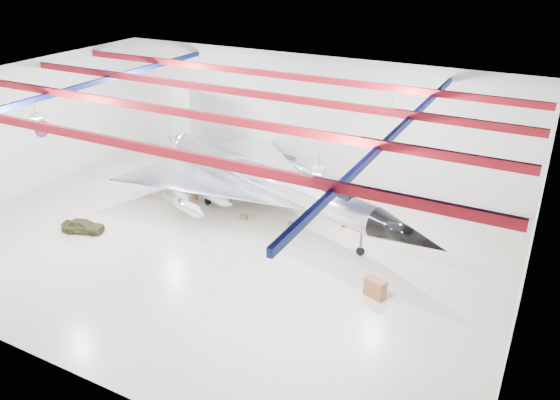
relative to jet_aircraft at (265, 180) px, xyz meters
The scene contains 17 objects.
floor 6.38m from the jet_aircraft, 93.67° to the right, with size 40.00×40.00×0.00m, color #B7AE91.
wall_back 9.65m from the jet_aircraft, 92.30° to the left, with size 40.00×40.00×0.00m, color silver.
wall_left 21.36m from the jet_aircraft, 164.18° to the right, with size 30.00×30.00×0.00m, color silver.
wall_right 20.65m from the jet_aircraft, 16.39° to the right, with size 30.00×30.00×0.00m, color silver.
ceiling 10.13m from the jet_aircraft, 93.67° to the right, with size 40.00×40.00×0.00m, color #0A0F38.
ceiling_structure 9.58m from the jet_aircraft, 93.67° to the right, with size 39.50×29.50×1.08m.
wall_roundel 20.79m from the jet_aircraft, 169.47° to the right, with size 1.50×1.50×0.10m, color #B21414.
jet_aircraft is the anchor object (origin of this frame).
jeep 14.32m from the jet_aircraft, 137.55° to the right, with size 1.26×3.14×1.07m, color #3D3D1E.
desk 13.95m from the jet_aircraft, 31.81° to the right, with size 1.33×0.67×1.22m, color brown.
crate_ply 7.01m from the jet_aircraft, behind, with size 0.46×0.36×0.32m, color olive.
toolbox_red 5.05m from the jet_aircraft, 153.91° to the left, with size 0.50×0.40×0.35m, color maroon.
engine_drum 4.21m from the jet_aircraft, 26.65° to the right, with size 0.42×0.42×0.38m, color #59595B.
parts_bin 4.15m from the jet_aircraft, 33.78° to the left, with size 0.55×0.44×0.39m, color olive.
tool_chest 7.14m from the jet_aircraft, ahead, with size 0.45×0.45×0.41m, color maroon.
oil_barrel 3.40m from the jet_aircraft, 110.60° to the right, with size 0.54×0.43×0.38m, color olive.
spares_box 4.47m from the jet_aircraft, 60.28° to the left, with size 0.37×0.37×0.34m, color #59595B.
Camera 1 is at (19.87, -28.98, 19.88)m, focal length 35.00 mm.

